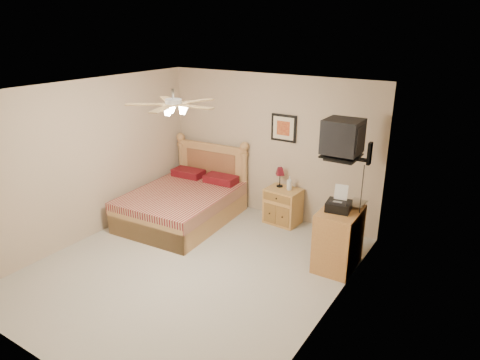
% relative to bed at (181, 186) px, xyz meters
% --- Properties ---
extents(floor, '(4.50, 4.50, 0.00)m').
position_rel_bed_xyz_m(floor, '(1.10, -1.12, -0.65)').
color(floor, '#ABA79A').
rests_on(floor, ground).
extents(ceiling, '(4.00, 4.50, 0.04)m').
position_rel_bed_xyz_m(ceiling, '(1.10, -1.12, 1.85)').
color(ceiling, white).
rests_on(ceiling, ground).
extents(wall_back, '(4.00, 0.04, 2.50)m').
position_rel_bed_xyz_m(wall_back, '(1.10, 1.13, 0.60)').
color(wall_back, tan).
rests_on(wall_back, ground).
extents(wall_front, '(4.00, 0.04, 2.50)m').
position_rel_bed_xyz_m(wall_front, '(1.10, -3.37, 0.60)').
color(wall_front, tan).
rests_on(wall_front, ground).
extents(wall_left, '(0.04, 4.50, 2.50)m').
position_rel_bed_xyz_m(wall_left, '(-0.90, -1.12, 0.60)').
color(wall_left, tan).
rests_on(wall_left, ground).
extents(wall_right, '(0.04, 4.50, 2.50)m').
position_rel_bed_xyz_m(wall_right, '(3.10, -1.12, 0.60)').
color(wall_right, tan).
rests_on(wall_right, ground).
extents(bed, '(1.64, 2.09, 1.29)m').
position_rel_bed_xyz_m(bed, '(0.00, 0.00, 0.00)').
color(bed, tan).
rests_on(bed, ground).
extents(nightstand, '(0.60, 0.46, 0.62)m').
position_rel_bed_xyz_m(nightstand, '(1.52, 0.88, -0.33)').
color(nightstand, '#B27D36').
rests_on(nightstand, ground).
extents(table_lamp, '(0.21, 0.21, 0.35)m').
position_rel_bed_xyz_m(table_lamp, '(1.41, 0.96, 0.15)').
color(table_lamp, maroon).
rests_on(table_lamp, nightstand).
extents(lotion_bottle, '(0.12, 0.12, 0.24)m').
position_rel_bed_xyz_m(lotion_bottle, '(1.62, 0.91, 0.10)').
color(lotion_bottle, silver).
rests_on(lotion_bottle, nightstand).
extents(framed_picture, '(0.46, 0.04, 0.46)m').
position_rel_bed_xyz_m(framed_picture, '(1.37, 1.11, 0.97)').
color(framed_picture, black).
rests_on(framed_picture, wall_back).
extents(dresser, '(0.53, 0.75, 0.87)m').
position_rel_bed_xyz_m(dresser, '(2.83, 0.02, -0.21)').
color(dresser, '#A46133').
rests_on(dresser, ground).
extents(fax_machine, '(0.36, 0.38, 0.34)m').
position_rel_bed_xyz_m(fax_machine, '(2.80, -0.00, 0.40)').
color(fax_machine, black).
rests_on(fax_machine, dresser).
extents(magazine_lower, '(0.23, 0.29, 0.02)m').
position_rel_bed_xyz_m(magazine_lower, '(2.85, 0.32, 0.24)').
color(magazine_lower, beige).
rests_on(magazine_lower, dresser).
extents(magazine_upper, '(0.24, 0.32, 0.02)m').
position_rel_bed_xyz_m(magazine_upper, '(2.85, 0.31, 0.26)').
color(magazine_upper, gray).
rests_on(magazine_upper, magazine_lower).
extents(wall_tv, '(0.56, 0.46, 0.58)m').
position_rel_bed_xyz_m(wall_tv, '(2.85, 0.22, 1.16)').
color(wall_tv, black).
rests_on(wall_tv, wall_right).
extents(ceiling_fan, '(1.14, 1.14, 0.28)m').
position_rel_bed_xyz_m(ceiling_fan, '(1.10, -1.32, 1.71)').
color(ceiling_fan, silver).
rests_on(ceiling_fan, ceiling).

